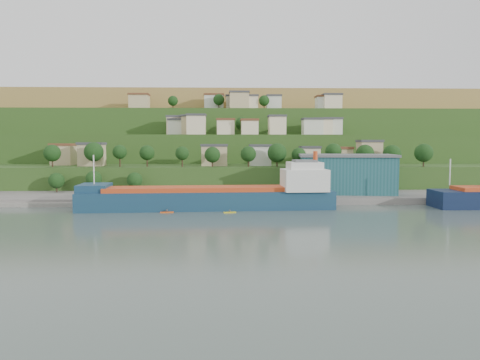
{
  "coord_description": "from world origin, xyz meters",
  "views": [
    {
      "loc": [
        -5.69,
        -122.85,
        18.64
      ],
      "look_at": [
        -1.1,
        15.0,
        7.61
      ],
      "focal_mm": 35.0,
      "sensor_mm": 36.0,
      "label": 1
    }
  ],
  "objects_px": {
    "cargo_ship_near": "(216,199)",
    "kayak_orange": "(167,212)",
    "warehouse": "(346,173)",
    "caravan": "(91,194)"
  },
  "relations": [
    {
      "from": "caravan",
      "to": "cargo_ship_near",
      "type": "bearing_deg",
      "value": -32.94
    },
    {
      "from": "warehouse",
      "to": "caravan",
      "type": "height_order",
      "value": "warehouse"
    },
    {
      "from": "warehouse",
      "to": "kayak_orange",
      "type": "distance_m",
      "value": 63.82
    },
    {
      "from": "kayak_orange",
      "to": "warehouse",
      "type": "bearing_deg",
      "value": 21.01
    },
    {
      "from": "warehouse",
      "to": "caravan",
      "type": "distance_m",
      "value": 82.65
    },
    {
      "from": "kayak_orange",
      "to": "cargo_ship_near",
      "type": "bearing_deg",
      "value": 21.14
    },
    {
      "from": "cargo_ship_near",
      "to": "kayak_orange",
      "type": "height_order",
      "value": "cargo_ship_near"
    },
    {
      "from": "caravan",
      "to": "kayak_orange",
      "type": "distance_m",
      "value": 33.72
    },
    {
      "from": "cargo_ship_near",
      "to": "kayak_orange",
      "type": "xyz_separation_m",
      "value": [
        -12.88,
        -6.87,
        -2.66
      ]
    },
    {
      "from": "cargo_ship_near",
      "to": "caravan",
      "type": "xyz_separation_m",
      "value": [
        -38.98,
        14.35,
        -0.27
      ]
    }
  ]
}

